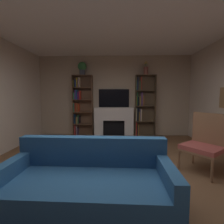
% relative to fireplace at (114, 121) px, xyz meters
% --- Properties ---
extents(ground_plane, '(7.81, 7.81, 0.00)m').
position_rel_fireplace_xyz_m(ground_plane, '(0.00, -3.13, -0.54)').
color(ground_plane, brown).
extents(wall_back_accent, '(5.47, 0.06, 2.83)m').
position_rel_fireplace_xyz_m(wall_back_accent, '(0.00, 0.15, 0.88)').
color(wall_back_accent, '#B7A48D').
rests_on(wall_back_accent, ground_plane).
extents(ceiling, '(5.47, 6.63, 0.06)m').
position_rel_fireplace_xyz_m(ceiling, '(0.00, -3.13, 2.32)').
color(ceiling, white).
rests_on(ceiling, wall_back_accent).
extents(fireplace, '(1.48, 0.53, 1.01)m').
position_rel_fireplace_xyz_m(fireplace, '(0.00, 0.00, 0.00)').
color(fireplace, white).
rests_on(fireplace, ground_plane).
extents(tv, '(1.08, 0.06, 0.64)m').
position_rel_fireplace_xyz_m(tv, '(0.00, 0.09, 0.80)').
color(tv, black).
rests_on(tv, fireplace).
extents(bookshelf_left, '(0.70, 0.29, 2.14)m').
position_rel_fireplace_xyz_m(bookshelf_left, '(-1.18, 0.02, 0.55)').
color(bookshelf_left, brown).
rests_on(bookshelf_left, ground_plane).
extents(bookshelf_right, '(0.70, 0.27, 2.14)m').
position_rel_fireplace_xyz_m(bookshelf_right, '(1.01, 0.03, 0.52)').
color(bookshelf_right, brown).
rests_on(bookshelf_right, ground_plane).
extents(potted_plant, '(0.30, 0.30, 0.45)m').
position_rel_fireplace_xyz_m(potted_plant, '(-1.10, -0.03, 1.86)').
color(potted_plant, '#4B505F').
rests_on(potted_plant, bookshelf_left).
extents(vase_with_flowers, '(0.16, 0.16, 0.46)m').
position_rel_fireplace_xyz_m(vase_with_flowers, '(1.10, -0.03, 1.75)').
color(vase_with_flowers, brown).
rests_on(vase_with_flowers, bookshelf_right).
extents(couch, '(2.05, 0.98, 0.85)m').
position_rel_fireplace_xyz_m(couch, '(-0.22, -4.00, -0.25)').
color(couch, '#265585').
rests_on(couch, ground_plane).
extents(armchair, '(0.85, 0.86, 1.10)m').
position_rel_fireplace_xyz_m(armchair, '(1.79, -2.78, 0.01)').
color(armchair, brown).
rests_on(armchair, ground_plane).
extents(coffee_table, '(0.80, 0.49, 0.45)m').
position_rel_fireplace_xyz_m(coffee_table, '(-0.22, -3.24, -0.15)').
color(coffee_table, olive).
rests_on(coffee_table, ground_plane).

